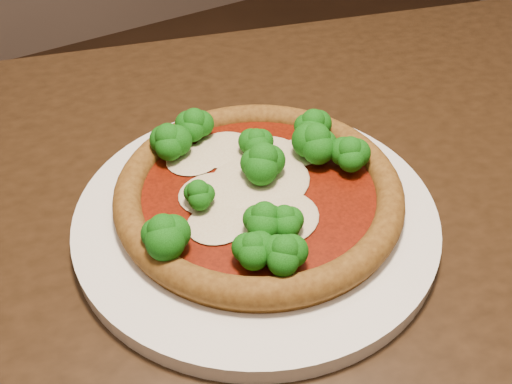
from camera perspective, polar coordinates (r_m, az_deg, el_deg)
dining_table at (r=0.61m, az=2.04°, el=-11.50°), size 1.44×1.21×0.75m
plate at (r=0.56m, az=-0.00°, el=-2.39°), size 0.35×0.35×0.02m
pizza at (r=0.55m, az=0.18°, el=0.56°), size 0.28×0.28×0.06m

